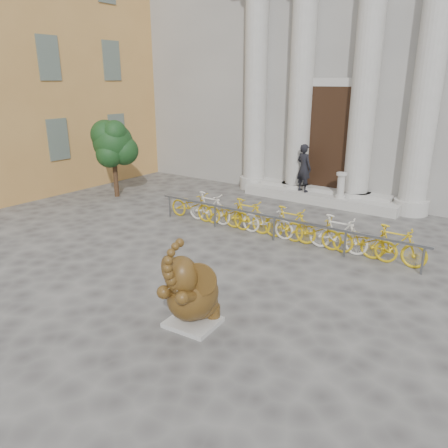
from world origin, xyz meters
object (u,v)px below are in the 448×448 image
Objects in this scene: elephant_statue at (191,293)px; tree at (113,144)px; pedestrian at (304,168)px; bike_rack at (278,222)px.

tree reaches higher than elephant_statue.
tree is 1.66× the size of pedestrian.
bike_rack is 2.81× the size of tree.
bike_rack is at bearing 125.23° from pedestrian.
elephant_statue is 10.38m from tree.
tree is at bearing 175.99° from bike_rack.
pedestrian is at bearing 106.51° from bike_rack.
pedestrian is (6.27, 3.75, -0.83)m from tree.
pedestrian reaches higher than elephant_statue.
tree is at bearing 49.58° from pedestrian.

